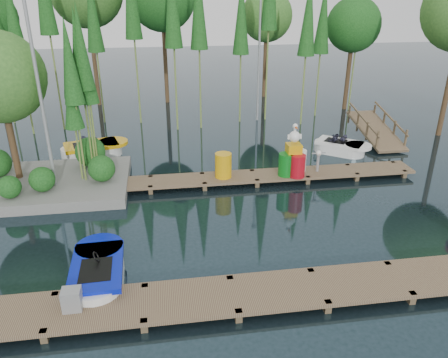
{
  "coord_description": "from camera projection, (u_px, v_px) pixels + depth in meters",
  "views": [
    {
      "loc": [
        -1.5,
        -12.91,
        7.13
      ],
      "look_at": [
        0.5,
        0.5,
        1.1
      ],
      "focal_mm": 35.0,
      "sensor_mm": 36.0,
      "label": 1
    }
  ],
  "objects": [
    {
      "name": "seagull_post",
      "position": [
        318.0,
        157.0,
        17.27
      ],
      "size": [
        0.55,
        0.3,
        0.88
      ],
      "color": "gray",
      "rests_on": "far_dock"
    },
    {
      "name": "island",
      "position": [
        25.0,
        106.0,
        15.59
      ],
      "size": [
        6.2,
        4.2,
        6.75
      ],
      "color": "slate",
      "rests_on": "ground"
    },
    {
      "name": "near_dock",
      "position": [
        234.0,
        295.0,
        10.6
      ],
      "size": [
        18.0,
        1.5,
        0.5
      ],
      "color": "brown",
      "rests_on": "ground"
    },
    {
      "name": "far_dock",
      "position": [
        229.0,
        178.0,
        17.06
      ],
      "size": [
        15.0,
        1.2,
        0.5
      ],
      "color": "brown",
      "rests_on": "ground"
    },
    {
      "name": "lamp_rear",
      "position": [
        259.0,
        43.0,
        23.51
      ],
      "size": [
        0.3,
        0.3,
        7.25
      ],
      "color": "gray",
      "rests_on": "ground"
    },
    {
      "name": "tree_screen",
      "position": [
        143.0,
        8.0,
        21.58
      ],
      "size": [
        34.42,
        18.53,
        10.31
      ],
      "color": "#48331F",
      "rests_on": "ground"
    },
    {
      "name": "boat_white_far",
      "position": [
        340.0,
        147.0,
        20.16
      ],
      "size": [
        2.77,
        2.54,
        1.23
      ],
      "rotation": [
        0.0,
        0.0,
        0.03
      ],
      "color": "white",
      "rests_on": "ground"
    },
    {
      "name": "ramp",
      "position": [
        376.0,
        130.0,
        21.61
      ],
      "size": [
        1.5,
        3.94,
        1.49
      ],
      "color": "brown",
      "rests_on": "ground"
    },
    {
      "name": "boat_yellow_far",
      "position": [
        93.0,
        150.0,
        19.71
      ],
      "size": [
        3.21,
        2.04,
        1.49
      ],
      "rotation": [
        0.0,
        0.0,
        -0.09
      ],
      "color": "white",
      "rests_on": "ground"
    },
    {
      "name": "ground_plane",
      "position": [
        212.0,
        215.0,
        14.76
      ],
      "size": [
        90.0,
        90.0,
        0.0
      ],
      "primitive_type": "plane",
      "color": "#1E3039"
    },
    {
      "name": "drum_cluster",
      "position": [
        294.0,
        160.0,
        16.99
      ],
      "size": [
        1.19,
        1.09,
        2.06
      ],
      "color": "#0B6B17",
      "rests_on": "far_dock"
    },
    {
      "name": "yellow_barrel",
      "position": [
        223.0,
        165.0,
        16.81
      ],
      "size": [
        0.64,
        0.64,
        0.96
      ],
      "primitive_type": "cylinder",
      "color": "#DD9F0B",
      "rests_on": "far_dock"
    },
    {
      "name": "boat_blue",
      "position": [
        98.0,
        274.0,
        11.31
      ],
      "size": [
        1.39,
        2.91,
        0.96
      ],
      "rotation": [
        0.0,
        0.0,
        0.04
      ],
      "color": "white",
      "rests_on": "ground"
    },
    {
      "name": "utility_cabinet",
      "position": [
        72.0,
        299.0,
        9.96
      ],
      "size": [
        0.43,
        0.37,
        0.53
      ],
      "primitive_type": "cube",
      "color": "gray",
      "rests_on": "near_dock"
    },
    {
      "name": "lamp_island",
      "position": [
        37.0,
        79.0,
        14.55
      ],
      "size": [
        0.3,
        0.3,
        7.25
      ],
      "color": "gray",
      "rests_on": "ground"
    }
  ]
}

